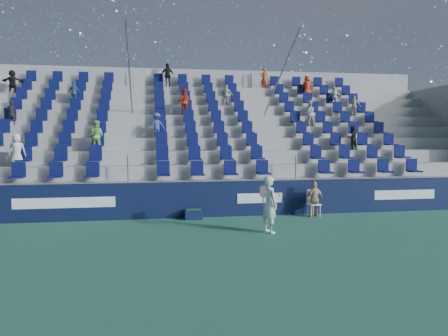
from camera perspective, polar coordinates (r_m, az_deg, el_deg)
name	(u,v)px	position (r m, az deg, el deg)	size (l,w,h in m)	color
ground	(234,237)	(12.17, 1.29, -8.97)	(70.00, 70.00, 0.00)	#307055
sponsor_wall	(217,199)	(15.11, -0.96, -4.08)	(24.00, 0.32, 1.20)	#0E1635
grandstand	(200,150)	(20.02, -3.18, 2.35)	(24.00, 8.17, 6.63)	#A8A8A3
tennis_player	(269,204)	(12.61, 5.95, -4.73)	(0.69, 0.69, 1.64)	white
line_judge_chair	(313,201)	(15.49, 11.55, -4.23)	(0.45, 0.46, 0.92)	white
line_judge	(315,199)	(15.34, 11.75, -3.98)	(0.72, 0.30, 1.23)	tan
ball_bin	(194,214)	(14.69, -3.99, -5.99)	(0.59, 0.39, 0.33)	#0E1936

